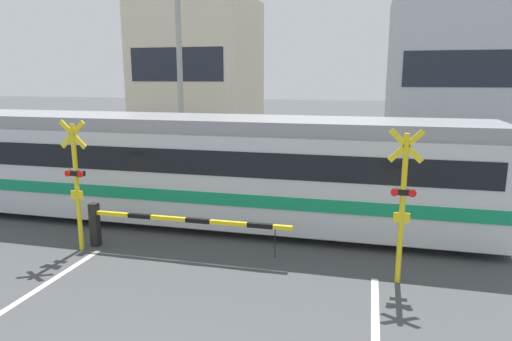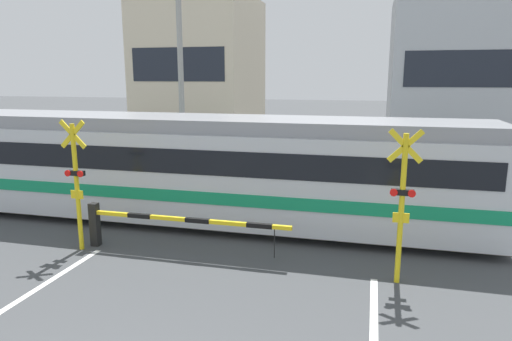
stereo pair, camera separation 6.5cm
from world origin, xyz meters
name	(u,v)px [view 2 (the right image)]	position (x,y,z in m)	size (l,w,h in m)	color
rail_track_near	(250,232)	(0.00, 8.28, 0.04)	(50.00, 0.10, 0.08)	#6B6051
rail_track_far	(262,216)	(0.00, 9.71, 0.04)	(50.00, 0.10, 0.08)	#6B6051
commuter_train	(112,162)	(-4.50, 8.99, 1.64)	(21.75, 2.77, 3.05)	silver
crossing_barrier_near	(149,222)	(-2.02, 6.47, 0.73)	(5.06, 0.20, 1.09)	black
crossing_barrier_far	(337,183)	(2.02, 11.74, 0.73)	(5.06, 0.20, 1.09)	black
crossing_signal_left	(76,180)	(-3.70, 6.16, 1.75)	(0.68, 0.15, 3.17)	yellow
crossing_signal_right	(402,200)	(3.70, 6.16, 1.75)	(0.68, 0.15, 3.17)	yellow
pedestrian	(314,157)	(0.86, 14.97, 0.99)	(0.38, 0.22, 1.72)	#33384C
building_left_of_street	(202,73)	(-6.91, 23.01, 4.33)	(6.12, 6.99, 8.67)	beige
building_right_of_street	(451,78)	(6.95, 23.01, 4.08)	(6.19, 6.99, 8.16)	#B2B7BC
utility_pole_streetside	(181,72)	(-4.45, 14.24, 4.34)	(0.22, 0.22, 8.69)	gray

